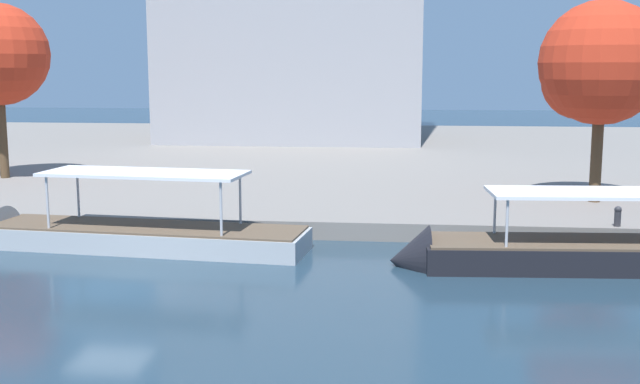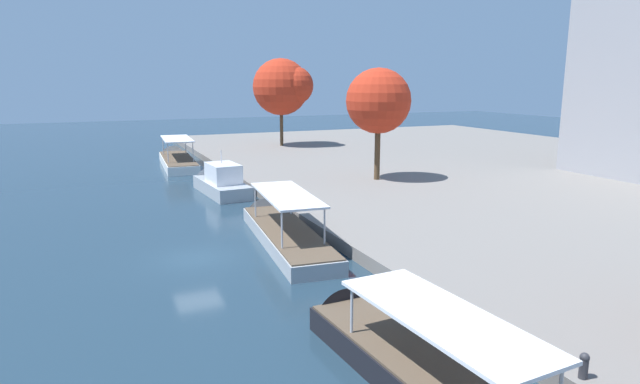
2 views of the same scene
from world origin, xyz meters
name	(u,v)px [view 1 (image 1 of 2)]	position (x,y,z in m)	size (l,w,h in m)	color
ground_plane	(108,287)	(0.00, 0.00, 0.00)	(220.00, 220.00, 0.00)	#1E3342
dock_promenade	(279,155)	(0.00, 35.15, 0.38)	(120.00, 55.00, 0.76)	slate
tour_boat_2	(122,240)	(-1.52, 5.53, 0.30)	(14.07, 4.12, 4.20)	#9EA3A8
tour_boat_3	(565,259)	(15.21, 4.14, 0.33)	(13.25, 3.61, 3.83)	black
mooring_bollard_0	(618,216)	(17.98, 8.07, 1.19)	(0.29, 0.29, 0.82)	#2D2D33
tree_1	(596,65)	(18.25, 14.09, 7.14)	(5.73, 5.73, 9.34)	#4C3823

